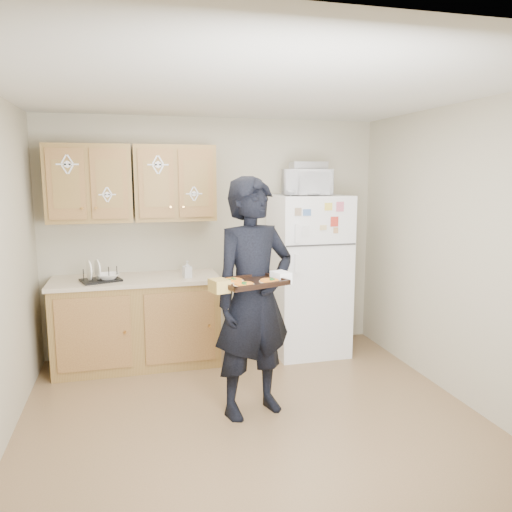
{
  "coord_description": "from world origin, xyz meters",
  "views": [
    {
      "loc": [
        -0.89,
        -3.51,
        1.92
      ],
      "look_at": [
        0.12,
        0.45,
        1.24
      ],
      "focal_mm": 35.0,
      "sensor_mm": 36.0,
      "label": 1
    }
  ],
  "objects_px": {
    "baking_tray": "(251,283)",
    "dish_rack": "(101,274)",
    "microwave": "(307,182)",
    "refrigerator": "(308,275)",
    "person": "(254,298)"
  },
  "relations": [
    {
      "from": "person",
      "to": "baking_tray",
      "type": "distance_m",
      "value": 0.36
    },
    {
      "from": "refrigerator",
      "to": "person",
      "type": "relative_size",
      "value": 0.89
    },
    {
      "from": "refrigerator",
      "to": "microwave",
      "type": "relative_size",
      "value": 3.53
    },
    {
      "from": "refrigerator",
      "to": "microwave",
      "type": "bearing_deg",
      "value": -136.74
    },
    {
      "from": "person",
      "to": "microwave",
      "type": "relative_size",
      "value": 3.95
    },
    {
      "from": "baking_tray",
      "to": "person",
      "type": "bearing_deg",
      "value": 54.7
    },
    {
      "from": "baking_tray",
      "to": "dish_rack",
      "type": "xyz_separation_m",
      "value": [
        -1.12,
        1.49,
        -0.17
      ]
    },
    {
      "from": "microwave",
      "to": "baking_tray",
      "type": "bearing_deg",
      "value": -114.99
    },
    {
      "from": "refrigerator",
      "to": "dish_rack",
      "type": "xyz_separation_m",
      "value": [
        -2.13,
        -0.03,
        0.12
      ]
    },
    {
      "from": "dish_rack",
      "to": "microwave",
      "type": "bearing_deg",
      "value": -0.57
    },
    {
      "from": "baking_tray",
      "to": "refrigerator",
      "type": "bearing_deg",
      "value": 38.96
    },
    {
      "from": "microwave",
      "to": "dish_rack",
      "type": "xyz_separation_m",
      "value": [
        -2.07,
        0.02,
        -0.86
      ]
    },
    {
      "from": "refrigerator",
      "to": "person",
      "type": "bearing_deg",
      "value": -126.43
    },
    {
      "from": "person",
      "to": "dish_rack",
      "type": "xyz_separation_m",
      "value": [
        -1.22,
        1.21,
        0.02
      ]
    },
    {
      "from": "dish_rack",
      "to": "baking_tray",
      "type": "bearing_deg",
      "value": -52.99
    }
  ]
}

